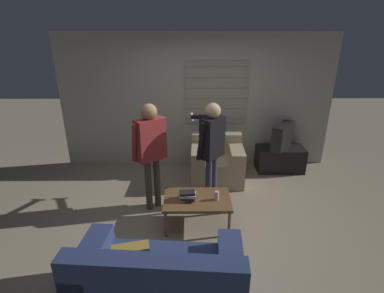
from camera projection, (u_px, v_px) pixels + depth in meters
ground_plane at (199, 222)px, 4.35m from camera, size 16.00×16.00×0.00m
wall_back at (197, 102)px, 5.75m from camera, size 5.20×0.08×2.55m
couch_blue at (158, 281)px, 2.93m from camera, size 1.69×0.96×0.83m
armchair_beige at (217, 163)px, 5.44m from camera, size 0.94×0.84×0.81m
coffee_table at (197, 201)px, 4.16m from camera, size 0.93×0.62×0.42m
tv_stand at (280, 159)px, 5.83m from camera, size 0.89×0.46×0.47m
tv at (282, 136)px, 5.66m from camera, size 0.54×0.64×0.47m
person_left_standing at (150, 144)px, 4.33m from camera, size 0.52×0.78×1.65m
person_right_standing at (211, 143)px, 4.42m from camera, size 0.52×0.77×1.64m
book_stack at (188, 196)px, 4.09m from camera, size 0.25×0.20×0.13m
soda_can at (217, 196)px, 4.10m from camera, size 0.07×0.07×0.13m
spare_remote at (184, 198)px, 4.13m from camera, size 0.12×0.12×0.02m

